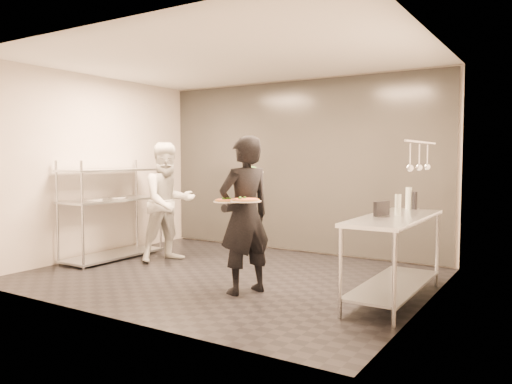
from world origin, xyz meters
The scene contains 13 objects.
room_shell centered at (0.00, 1.18, 1.40)m, with size 5.00×4.00×2.80m.
pass_rack centered at (-2.15, 0.00, 0.77)m, with size 0.60×1.60×1.50m.
prep_counter centered at (2.18, 0.00, 0.63)m, with size 0.60×1.80×0.92m.
utensil_rail centered at (2.43, 0.00, 1.55)m, with size 0.07×1.20×0.31m.
waiter centered at (0.65, -0.57, 0.89)m, with size 0.65×0.43×1.79m, color black.
chef centered at (-1.29, 0.31, 0.88)m, with size 0.86×0.67×1.76m, color silver.
pizza_plate_near centered at (0.54, -0.77, 1.07)m, with size 0.30×0.30×0.05m.
pizza_plate_far centered at (0.79, -0.77, 1.08)m, with size 0.34×0.34×0.05m.
salad_plate centered at (0.57, -0.31, 1.39)m, with size 0.27×0.27×0.07m.
pos_monitor centered at (2.06, -0.08, 1.00)m, with size 0.04×0.22×0.16m, color black.
bottle_green centered at (2.11, 0.80, 1.05)m, with size 0.07×0.07×0.27m, color gray.
bottle_clear centered at (2.17, 0.14, 1.03)m, with size 0.07×0.07×0.23m, color gray.
bottle_dark centered at (2.18, 0.80, 1.03)m, with size 0.06×0.06×0.21m, color black.
Camera 1 is at (3.72, -5.25, 1.55)m, focal length 35.00 mm.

